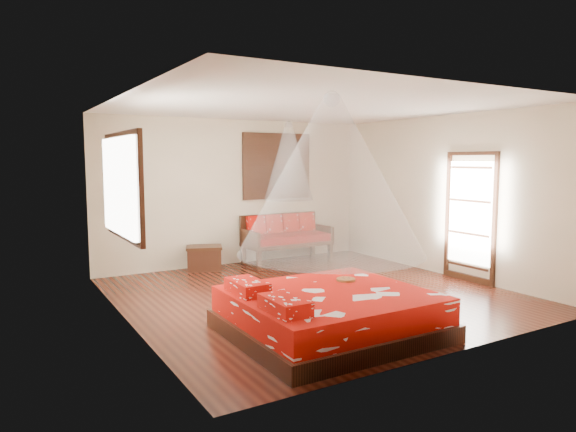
# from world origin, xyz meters

# --- Properties ---
(room) EXTENTS (5.54, 5.54, 2.84)m
(room) POSITION_xyz_m (0.00, 0.00, 1.40)
(room) COLOR black
(room) RESTS_ON ground
(bed) EXTENTS (2.26, 2.04, 0.65)m
(bed) POSITION_xyz_m (-0.85, -1.60, 0.25)
(bed) COLOR black
(bed) RESTS_ON floor
(daybed) EXTENTS (1.74, 0.77, 0.94)m
(daybed) POSITION_xyz_m (0.89, 2.38, 0.52)
(daybed) COLOR black
(daybed) RESTS_ON floor
(storage_chest) EXTENTS (0.77, 0.67, 0.45)m
(storage_chest) POSITION_xyz_m (-0.80, 2.45, 0.23)
(storage_chest) COLOR black
(storage_chest) RESTS_ON floor
(shutter_panel) EXTENTS (1.52, 0.06, 1.32)m
(shutter_panel) POSITION_xyz_m (0.89, 2.72, 1.90)
(shutter_panel) COLOR black
(shutter_panel) RESTS_ON wall_back
(window_left) EXTENTS (0.10, 1.74, 1.34)m
(window_left) POSITION_xyz_m (-2.71, 0.20, 1.70)
(window_left) COLOR black
(window_left) RESTS_ON wall_left
(glazed_door) EXTENTS (0.08, 1.02, 2.16)m
(glazed_door) POSITION_xyz_m (2.72, -0.60, 1.07)
(glazed_door) COLOR black
(glazed_door) RESTS_ON floor
(wine_tray) EXTENTS (0.24, 0.24, 0.20)m
(wine_tray) POSITION_xyz_m (-0.33, -1.25, 0.55)
(wine_tray) COLOR brown
(wine_tray) RESTS_ON bed
(mosquito_net_main) EXTENTS (2.15, 2.15, 1.80)m
(mosquito_net_main) POSITION_xyz_m (-0.82, -1.60, 1.85)
(mosquito_net_main) COLOR white
(mosquito_net_main) RESTS_ON ceiling
(mosquito_net_daybed) EXTENTS (0.96, 0.96, 1.50)m
(mosquito_net_daybed) POSITION_xyz_m (0.89, 2.25, 2.00)
(mosquito_net_daybed) COLOR white
(mosquito_net_daybed) RESTS_ON ceiling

